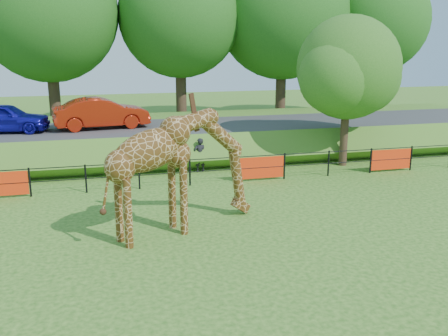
{
  "coord_description": "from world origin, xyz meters",
  "views": [
    {
      "loc": [
        -3.37,
        -10.92,
        5.6
      ],
      "look_at": [
        0.09,
        2.79,
        2.0
      ],
      "focal_mm": 40.0,
      "sensor_mm": 36.0,
      "label": 1
    }
  ],
  "objects_px": {
    "car_blue": "(4,118)",
    "car_red": "(102,113)",
    "visitor": "(200,155)",
    "tree_east": "(350,72)",
    "giraffe": "(182,172)"
  },
  "relations": [
    {
      "from": "car_blue",
      "to": "car_red",
      "type": "distance_m",
      "value": 4.45
    },
    {
      "from": "visitor",
      "to": "tree_east",
      "type": "relative_size",
      "value": 0.22
    },
    {
      "from": "visitor",
      "to": "tree_east",
      "type": "height_order",
      "value": "tree_east"
    },
    {
      "from": "car_blue",
      "to": "visitor",
      "type": "distance_m",
      "value": 9.56
    },
    {
      "from": "giraffe",
      "to": "tree_east",
      "type": "distance_m",
      "value": 11.0
    },
    {
      "from": "giraffe",
      "to": "visitor",
      "type": "distance_m",
      "value": 7.07
    },
    {
      "from": "tree_east",
      "to": "car_blue",
      "type": "bearing_deg",
      "value": 163.44
    },
    {
      "from": "giraffe",
      "to": "car_red",
      "type": "distance_m",
      "value": 11.12
    },
    {
      "from": "giraffe",
      "to": "car_blue",
      "type": "xyz_separation_m",
      "value": [
        -6.62,
        10.86,
        0.28
      ]
    },
    {
      "from": "car_blue",
      "to": "visitor",
      "type": "xyz_separation_m",
      "value": [
        8.51,
        -4.13,
        -1.36
      ]
    },
    {
      "from": "car_blue",
      "to": "tree_east",
      "type": "height_order",
      "value": "tree_east"
    },
    {
      "from": "car_red",
      "to": "visitor",
      "type": "distance_m",
      "value": 6.0
    },
    {
      "from": "tree_east",
      "to": "visitor",
      "type": "bearing_deg",
      "value": 176.51
    },
    {
      "from": "giraffe",
      "to": "tree_east",
      "type": "xyz_separation_m",
      "value": [
        8.67,
        6.31,
        2.45
      ]
    },
    {
      "from": "giraffe",
      "to": "car_red",
      "type": "height_order",
      "value": "giraffe"
    }
  ]
}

